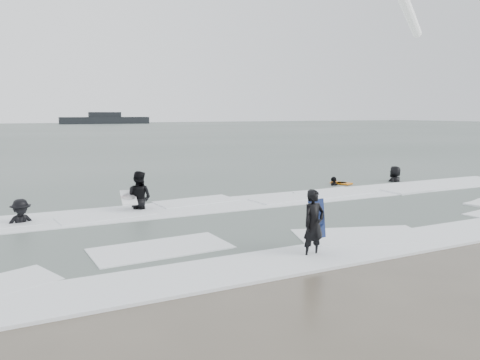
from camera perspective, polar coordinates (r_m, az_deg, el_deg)
name	(u,v)px	position (r m, az deg, el deg)	size (l,w,h in m)	color
ground	(324,247)	(12.28, 10.23, -8.10)	(320.00, 320.00, 0.00)	brown
sea	(59,132)	(89.86, -21.23, 5.49)	(320.00, 320.00, 0.00)	#47544C
surfer_centre	(313,257)	(11.45, 8.88, -9.27)	(0.60, 0.40, 1.66)	black
surfer_wading	(139,211)	(16.83, -12.19, -3.72)	(0.96, 0.75, 1.97)	black
surfer_breaker	(22,226)	(15.81, -25.08, -5.08)	(1.09, 0.62, 1.68)	black
surfer_right_near	(334,186)	(22.39, 11.37, -0.76)	(0.94, 0.39, 1.61)	black
surfer_right_far	(395,183)	(24.37, 18.34, -0.30)	(0.96, 0.63, 1.97)	black
surf_foam	(257,217)	(15.32, 2.11, -4.55)	(30.03, 9.06, 0.09)	white
bodyboards	(267,196)	(16.64, 3.28, -1.93)	(11.19, 9.16, 1.25)	#0F1C4A
vessel_horizon	(105,120)	(152.61, -16.13, 7.09)	(26.77, 4.78, 3.63)	black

